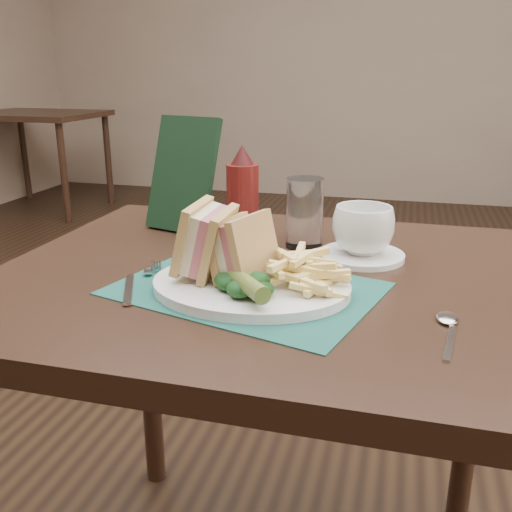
% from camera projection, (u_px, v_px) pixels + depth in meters
% --- Properties ---
extents(floor, '(7.00, 7.00, 0.00)m').
position_uv_depth(floor, '(308.00, 458.00, 1.64)').
color(floor, black).
rests_on(floor, ground).
extents(wall_back, '(6.00, 0.00, 6.00)m').
position_uv_depth(wall_back, '(380.00, 199.00, 4.85)').
color(wall_back, gray).
rests_on(wall_back, ground).
extents(table_main, '(0.90, 0.75, 0.75)m').
position_uv_depth(table_main, '(267.00, 458.00, 1.07)').
color(table_main, black).
rests_on(table_main, ground).
extents(table_bg_left, '(0.90, 0.75, 0.75)m').
position_uv_depth(table_bg_left, '(42.00, 162.00, 4.40)').
color(table_bg_left, black).
rests_on(table_bg_left, ground).
extents(placemat, '(0.44, 0.36, 0.00)m').
position_uv_depth(placemat, '(246.00, 289.00, 0.87)').
color(placemat, '#184D43').
rests_on(placemat, table_main).
extents(plate, '(0.30, 0.24, 0.01)m').
position_uv_depth(plate, '(251.00, 286.00, 0.86)').
color(plate, white).
rests_on(plate, placemat).
extents(sandwich_half_a, '(0.08, 0.12, 0.11)m').
position_uv_depth(sandwich_half_a, '(192.00, 238.00, 0.87)').
color(sandwich_half_a, tan).
rests_on(sandwich_half_a, plate).
extents(sandwich_half_b, '(0.10, 0.12, 0.10)m').
position_uv_depth(sandwich_half_b, '(231.00, 245.00, 0.86)').
color(sandwich_half_b, tan).
rests_on(sandwich_half_b, plate).
extents(kale_garnish, '(0.11, 0.08, 0.03)m').
position_uv_depth(kale_garnish, '(244.00, 285.00, 0.80)').
color(kale_garnish, black).
rests_on(kale_garnish, plate).
extents(pickle_spear, '(0.10, 0.11, 0.03)m').
position_uv_depth(pickle_spear, '(245.00, 282.00, 0.79)').
color(pickle_spear, '#4D6024').
rests_on(pickle_spear, plate).
extents(fries_pile, '(0.18, 0.20, 0.05)m').
position_uv_depth(fries_pile, '(300.00, 267.00, 0.84)').
color(fries_pile, '#FEE07F').
rests_on(fries_pile, plate).
extents(fork, '(0.10, 0.17, 0.01)m').
position_uv_depth(fork, '(137.00, 280.00, 0.89)').
color(fork, silver).
rests_on(fork, placemat).
extents(spoon, '(0.05, 0.15, 0.01)m').
position_uv_depth(spoon, '(449.00, 332.00, 0.72)').
color(spoon, silver).
rests_on(spoon, table_main).
extents(saucer, '(0.19, 0.19, 0.01)m').
position_uv_depth(saucer, '(361.00, 255.00, 1.01)').
color(saucer, white).
rests_on(saucer, table_main).
extents(coffee_cup, '(0.15, 0.15, 0.08)m').
position_uv_depth(coffee_cup, '(363.00, 230.00, 0.99)').
color(coffee_cup, white).
rests_on(coffee_cup, saucer).
extents(drinking_glass, '(0.09, 0.09, 0.13)m').
position_uv_depth(drinking_glass, '(305.00, 213.00, 1.06)').
color(drinking_glass, white).
rests_on(drinking_glass, table_main).
extents(ketchup_bottle, '(0.08, 0.08, 0.19)m').
position_uv_depth(ketchup_bottle, '(243.00, 194.00, 1.08)').
color(ketchup_bottle, '#55100E').
rests_on(ketchup_bottle, table_main).
extents(check_presenter, '(0.16, 0.12, 0.23)m').
position_uv_depth(check_presenter, '(183.00, 174.00, 1.16)').
color(check_presenter, black).
rests_on(check_presenter, table_main).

